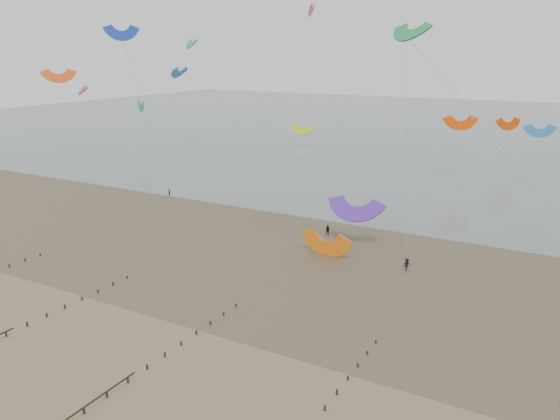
{
  "coord_description": "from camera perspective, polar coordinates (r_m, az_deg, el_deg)",
  "views": [
    {
      "loc": [
        38.43,
        -38.76,
        29.99
      ],
      "look_at": [
        1.32,
        28.0,
        8.0
      ],
      "focal_mm": 35.0,
      "sensor_mm": 36.0,
      "label": 1
    }
  ],
  "objects": [
    {
      "name": "ground",
      "position": [
        62.28,
        -14.09,
        -13.26
      ],
      "size": [
        500.0,
        500.0,
        0.0
      ],
      "primitive_type": "plane",
      "color": "brown",
      "rests_on": "ground"
    },
    {
      "name": "sea_and_shore",
      "position": [
        89.77,
        -1.03,
        -3.45
      ],
      "size": [
        500.0,
        665.0,
        0.03
      ],
      "color": "#475654",
      "rests_on": "ground"
    },
    {
      "name": "kitesurfer_lead",
      "position": [
        121.39,
        -11.48,
        1.83
      ],
      "size": [
        0.69,
        0.57,
        1.62
      ],
      "primitive_type": "imported",
      "rotation": [
        0.0,
        0.0,
        2.78
      ],
      "color": "black",
      "rests_on": "ground"
    },
    {
      "name": "kitesurfers",
      "position": [
        89.86,
        26.45,
        -4.59
      ],
      "size": [
        70.89,
        25.47,
        1.89
      ],
      "color": "black",
      "rests_on": "ground"
    },
    {
      "name": "grounded_kite",
      "position": [
        84.92,
        4.78,
        -4.68
      ],
      "size": [
        8.12,
        6.69,
        4.11
      ],
      "primitive_type": null,
      "rotation": [
        1.54,
        0.0,
        -0.12
      ],
      "color": "orange",
      "rests_on": "ground"
    },
    {
      "name": "kites_airborne",
      "position": [
        136.65,
        9.84,
        12.12
      ],
      "size": [
        253.15,
        109.64,
        45.83
      ],
      "color": "#EF53A6",
      "rests_on": "ground"
    }
  ]
}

